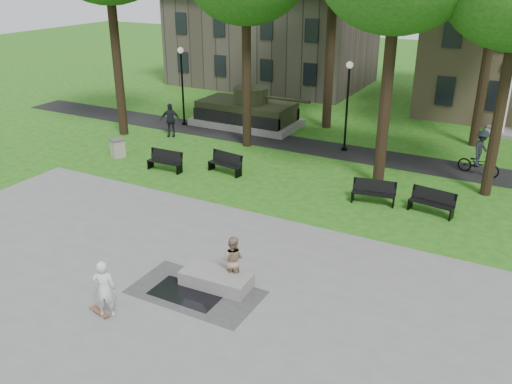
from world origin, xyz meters
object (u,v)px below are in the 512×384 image
skateboarder (104,289)px  concrete_block (216,279)px  park_bench_0 (166,160)px  trash_bin (118,148)px  cyclist (480,157)px  friend_watching (233,260)px

skateboarder → concrete_block: bearing=-154.8°
concrete_block → skateboarder: skateboarder is taller
park_bench_0 → trash_bin: (-3.40, 0.41, -0.04)m
concrete_block → cyclist: bearing=67.7°
concrete_block → friend_watching: 0.80m
skateboarder → friend_watching: bearing=-155.6°
park_bench_0 → trash_bin: 3.43m
skateboarder → cyclist: cyclist is taller
friend_watching → skateboarder: bearing=40.5°
friend_watching → cyclist: bearing=-126.2°
friend_watching → cyclist: size_ratio=0.73×
skateboarder → cyclist: size_ratio=0.81×
cyclist → friend_watching: bearing=172.6°
friend_watching → park_bench_0: 10.71m
friend_watching → trash_bin: friend_watching is taller
park_bench_0 → friend_watching: bearing=-43.7°
cyclist → park_bench_0: cyclist is taller
concrete_block → park_bench_0: bearing=135.4°
park_bench_0 → trash_bin: size_ratio=1.89×
concrete_block → trash_bin: (-11.05, 7.95, 0.24)m
friend_watching → concrete_block: bearing=35.4°
skateboarder → park_bench_0: size_ratio=0.98×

